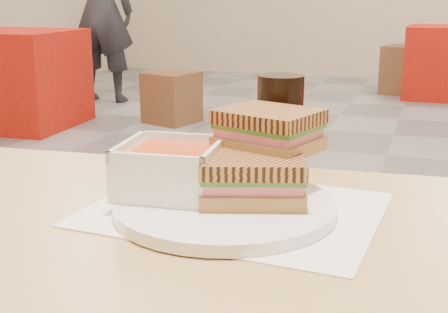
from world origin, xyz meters
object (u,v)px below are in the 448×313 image
(panini_lower, at_px, (252,177))
(bg_chair_2l, at_px, (407,70))
(cola_glass, at_px, (280,125))
(bg_chair_0r, at_px, (172,98))
(plate, at_px, (225,206))
(patron_a, at_px, (101,10))
(soup_bowl, at_px, (171,171))
(bg_chair_0l, at_px, (12,87))
(bg_table_2, at_px, (448,62))
(bg_table_0, at_px, (19,79))

(panini_lower, bearing_deg, bg_chair_2l, 90.75)
(cola_glass, bearing_deg, bg_chair_0r, 116.57)
(plate, distance_m, bg_chair_2l, 5.95)
(plate, bearing_deg, bg_chair_0r, 115.08)
(bg_chair_0r, bearing_deg, patron_a, 145.26)
(bg_chair_0r, height_order, bg_chair_2l, bg_chair_2l)
(bg_chair_0r, xyz_separation_m, patron_a, (-1.04, 0.72, 0.66))
(soup_bowl, height_order, cola_glass, cola_glass)
(bg_chair_0r, distance_m, patron_a, 1.42)
(patron_a, bearing_deg, bg_chair_0r, -34.74)
(bg_chair_0l, bearing_deg, panini_lower, -48.22)
(bg_table_2, bearing_deg, bg_table_0, -141.43)
(bg_table_0, bearing_deg, bg_table_2, 38.57)
(panini_lower, bearing_deg, bg_chair_0r, 115.56)
(bg_table_0, relative_size, bg_chair_2l, 1.63)
(cola_glass, bearing_deg, bg_table_0, 133.04)
(cola_glass, bearing_deg, bg_chair_2l, 90.66)
(bg_chair_2l, bearing_deg, patron_a, -152.39)
(soup_bowl, distance_m, cola_glass, 0.22)
(cola_glass, distance_m, bg_chair_2l, 5.75)
(plate, distance_m, bg_table_2, 5.84)
(cola_glass, distance_m, bg_chair_0l, 4.93)
(bg_table_2, relative_size, bg_chair_2l, 1.50)
(soup_bowl, bearing_deg, plate, -7.16)
(bg_table_2, bearing_deg, bg_chair_0l, -150.98)
(soup_bowl, bearing_deg, bg_chair_0r, 114.14)
(plate, bearing_deg, bg_chair_0l, 131.38)
(bg_chair_0l, bearing_deg, bg_chair_2l, 33.24)
(bg_chair_0l, height_order, patron_a, patron_a)
(panini_lower, xyz_separation_m, cola_glass, (-0.01, 0.19, 0.03))
(bg_table_0, relative_size, bg_chair_0l, 1.95)
(bg_table_0, height_order, bg_chair_0l, bg_table_0)
(soup_bowl, bearing_deg, bg_table_2, 85.82)
(bg_chair_2l, bearing_deg, cola_glass, -89.34)
(bg_table_0, height_order, bg_table_2, bg_table_0)
(panini_lower, height_order, bg_table_0, panini_lower)
(bg_chair_0l, height_order, bg_chair_0r, bg_chair_0l)
(panini_lower, relative_size, patron_a, 0.09)
(patron_a, bearing_deg, soup_bowl, -58.71)
(soup_bowl, xyz_separation_m, bg_chair_0l, (-3.25, 3.77, -0.59))
(bg_table_0, bearing_deg, plate, -48.99)
(plate, xyz_separation_m, panini_lower, (0.03, 0.02, 0.04))
(panini_lower, xyz_separation_m, bg_chair_2l, (-0.08, 5.91, -0.55))
(bg_table_2, relative_size, patron_a, 0.47)
(panini_lower, bearing_deg, soup_bowl, -175.95)
(bg_table_2, relative_size, bg_chair_0l, 1.79)
(plate, xyz_separation_m, soup_bowl, (-0.08, 0.01, 0.04))
(plate, height_order, panini_lower, panini_lower)
(plate, height_order, bg_table_0, plate)
(plate, relative_size, bg_chair_0l, 0.62)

